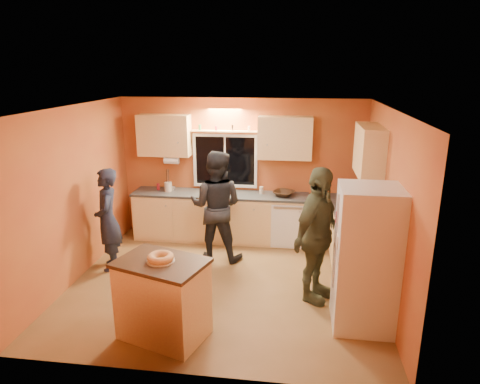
% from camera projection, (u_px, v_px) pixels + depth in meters
% --- Properties ---
extents(ground, '(4.50, 4.50, 0.00)m').
position_uv_depth(ground, '(224.00, 283.00, 6.43)').
color(ground, brown).
rests_on(ground, ground).
extents(room_shell, '(4.54, 4.04, 2.61)m').
position_uv_depth(room_shell, '(235.00, 173.00, 6.34)').
color(room_shell, '#BB6C30').
rests_on(room_shell, ground).
extents(back_counter, '(4.23, 0.62, 0.90)m').
position_uv_depth(back_counter, '(240.00, 217.00, 7.91)').
color(back_counter, tan).
rests_on(back_counter, ground).
extents(right_counter, '(0.62, 1.84, 0.90)m').
position_uv_depth(right_counter, '(355.00, 249.00, 6.53)').
color(right_counter, tan).
rests_on(right_counter, ground).
extents(refrigerator, '(0.72, 0.70, 1.80)m').
position_uv_depth(refrigerator, '(366.00, 259.00, 5.17)').
color(refrigerator, silver).
rests_on(refrigerator, ground).
extents(island, '(1.18, 0.97, 0.98)m').
position_uv_depth(island, '(163.00, 298.00, 5.05)').
color(island, tan).
rests_on(island, ground).
extents(bundt_pastry, '(0.31, 0.31, 0.09)m').
position_uv_depth(bundt_pastry, '(161.00, 258.00, 4.90)').
color(bundt_pastry, tan).
rests_on(bundt_pastry, island).
extents(person_left, '(0.58, 0.70, 1.64)m').
position_uv_depth(person_left, '(108.00, 220.00, 6.72)').
color(person_left, black).
rests_on(person_left, ground).
extents(person_center, '(0.96, 0.78, 1.85)m').
position_uv_depth(person_center, '(216.00, 206.00, 7.04)').
color(person_center, black).
rests_on(person_center, ground).
extents(person_right, '(0.94, 1.19, 1.89)m').
position_uv_depth(person_right, '(317.00, 236.00, 5.76)').
color(person_right, '#393B26').
rests_on(person_right, ground).
extents(mixing_bowl, '(0.48, 0.48, 0.09)m').
position_uv_depth(mixing_bowl, '(284.00, 193.00, 7.67)').
color(mixing_bowl, black).
rests_on(mixing_bowl, back_counter).
extents(utensil_crock, '(0.14, 0.14, 0.17)m').
position_uv_depth(utensil_crock, '(168.00, 187.00, 7.95)').
color(utensil_crock, beige).
rests_on(utensil_crock, back_counter).
extents(potted_plant, '(0.30, 0.26, 0.32)m').
position_uv_depth(potted_plant, '(356.00, 220.00, 6.00)').
color(potted_plant, gray).
rests_on(potted_plant, right_counter).
extents(red_box, '(0.17, 0.13, 0.07)m').
position_uv_depth(red_box, '(354.00, 206.00, 7.03)').
color(red_box, '#A71921').
rests_on(red_box, right_counter).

